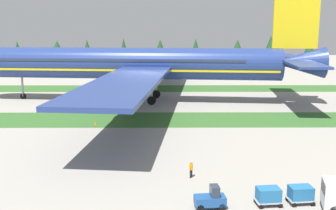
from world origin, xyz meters
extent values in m
cube|color=#336028|center=(0.00, 44.72, 0.00)|extent=(320.00, 11.02, 0.01)
cube|color=#336028|center=(0.00, 78.77, 0.00)|extent=(320.00, 11.02, 0.01)
cylinder|color=navy|center=(-12.33, 61.74, 7.79)|extent=(60.64, 12.47, 6.36)
cone|color=navy|center=(20.59, 58.38, 8.27)|extent=(10.86, 7.06, 6.04)
cube|color=yellow|center=(-12.33, 61.74, 6.68)|extent=(59.19, 12.45, 0.36)
cube|color=#283342|center=(-15.99, 62.12, 8.59)|extent=(53.33, 11.78, 0.44)
cube|color=navy|center=(-11.06, 38.09, 7.16)|extent=(13.63, 41.21, 0.57)
cylinder|color=#A3A3A8|center=(-11.87, 44.27, 5.06)|extent=(6.21, 4.08, 3.50)
cube|color=navy|center=(-6.29, 84.66, 7.16)|extent=(13.63, 41.21, 0.57)
cylinder|color=#A3A3A8|center=(-8.34, 78.77, 5.06)|extent=(6.21, 4.08, 3.50)
cube|color=navy|center=(18.92, 49.24, 8.75)|extent=(6.82, 15.18, 0.40)
cube|color=navy|center=(20.80, 67.67, 8.75)|extent=(6.82, 15.18, 0.40)
cube|color=yellow|center=(19.86, 58.45, 16.38)|extent=(8.63, 1.56, 10.82)
cylinder|color=#A3A3A8|center=(-35.74, 64.14, 3.72)|extent=(0.44, 0.44, 6.24)
cylinder|color=black|center=(-35.74, 64.14, 0.60)|extent=(1.24, 0.54, 1.20)
cylinder|color=#A3A3A8|center=(-8.07, 57.47, 3.85)|extent=(0.44, 0.44, 5.99)
cylinder|color=black|center=(-8.07, 57.47, 0.85)|extent=(1.75, 0.76, 1.70)
cylinder|color=#A3A3A8|center=(-7.29, 65.07, 3.85)|extent=(0.44, 0.44, 5.99)
cylinder|color=black|center=(-7.29, 65.07, 0.85)|extent=(1.75, 0.76, 1.70)
cube|color=#1E4C8E|center=(-1.52, 11.88, 0.69)|extent=(2.73, 1.58, 0.77)
cube|color=#283342|center=(-1.13, 11.92, 1.52)|extent=(0.82, 1.16, 0.90)
cylinder|color=black|center=(-2.36, 11.23, 0.30)|extent=(0.62, 0.26, 0.60)
cylinder|color=black|center=(-2.48, 12.32, 0.30)|extent=(0.62, 0.26, 0.60)
cylinder|color=black|center=(-0.55, 11.43, 0.30)|extent=(0.62, 0.26, 0.60)
cylinder|color=black|center=(-0.68, 12.53, 0.30)|extent=(0.62, 0.26, 0.60)
cube|color=#A3A3A8|center=(3.55, 12.44, 0.40)|extent=(2.35, 1.73, 0.10)
cube|color=#23669E|center=(3.55, 12.44, 1.00)|extent=(2.07, 1.53, 1.10)
cylinder|color=black|center=(2.79, 11.66, 0.20)|extent=(0.41, 0.16, 0.40)
cylinder|color=black|center=(2.64, 13.03, 0.20)|extent=(0.41, 0.16, 0.40)
cylinder|color=black|center=(4.46, 11.85, 0.20)|extent=(0.41, 0.16, 0.40)
cylinder|color=black|center=(4.30, 13.22, 0.20)|extent=(0.41, 0.16, 0.40)
cube|color=#A3A3A8|center=(6.43, 12.76, 0.40)|extent=(2.35, 1.73, 0.10)
cube|color=#23669E|center=(6.43, 12.76, 1.00)|extent=(2.07, 1.53, 1.10)
cylinder|color=black|center=(5.68, 11.98, 0.20)|extent=(0.41, 0.16, 0.40)
cylinder|color=black|center=(5.52, 13.35, 0.20)|extent=(0.41, 0.16, 0.40)
cylinder|color=black|center=(7.34, 12.17, 0.20)|extent=(0.41, 0.16, 0.40)
cylinder|color=black|center=(7.19, 13.54, 0.20)|extent=(0.41, 0.16, 0.40)
cube|color=#283342|center=(7.82, 11.41, 2.02)|extent=(0.54, 2.04, 0.97)
cylinder|color=black|center=(8.86, 12.19, 0.48)|extent=(1.00, 0.51, 0.96)
cylinder|color=black|center=(-2.64, 18.90, 0.42)|extent=(0.18, 0.18, 0.85)
cylinder|color=black|center=(-2.74, 18.70, 0.42)|extent=(0.18, 0.18, 0.85)
cylinder|color=orange|center=(-2.69, 18.80, 1.16)|extent=(0.36, 0.36, 0.62)
sphere|color=tan|center=(-2.69, 18.80, 1.62)|extent=(0.24, 0.24, 0.24)
cylinder|color=orange|center=(-2.58, 19.00, 1.13)|extent=(0.10, 0.10, 0.58)
cylinder|color=orange|center=(-2.80, 18.60, 1.13)|extent=(0.10, 0.10, 0.58)
cone|color=orange|center=(-16.30, 41.18, 0.28)|extent=(0.44, 0.44, 0.56)
cylinder|color=#4C3823|center=(-59.07, 125.56, 1.49)|extent=(0.70, 0.70, 2.98)
cone|color=#1E4223|center=(-59.07, 125.56, 6.57)|extent=(3.88, 3.88, 7.18)
cylinder|color=#4C3823|center=(-44.11, 123.45, 1.99)|extent=(0.70, 0.70, 3.99)
cone|color=#1E4223|center=(-44.11, 123.45, 7.25)|extent=(6.07, 6.07, 6.52)
cylinder|color=#4C3823|center=(-32.80, 120.39, 1.97)|extent=(0.70, 0.70, 3.95)
cone|color=#1E4223|center=(-32.80, 120.39, 7.38)|extent=(4.21, 4.21, 6.87)
cylinder|color=#4C3823|center=(-20.13, 121.51, 1.44)|extent=(0.70, 0.70, 2.88)
cone|color=#1E4223|center=(-20.13, 121.51, 7.10)|extent=(4.08, 4.08, 8.43)
cylinder|color=#4C3823|center=(-7.26, 120.73, 1.75)|extent=(0.70, 0.70, 3.49)
cone|color=#1E4223|center=(-7.26, 120.73, 7.22)|extent=(5.62, 5.62, 7.46)
cylinder|color=#4C3823|center=(5.19, 120.60, 1.74)|extent=(0.70, 0.70, 3.48)
cone|color=#1E4223|center=(5.19, 120.60, 7.35)|extent=(4.37, 4.37, 7.75)
cylinder|color=#4C3823|center=(20.55, 124.23, 1.98)|extent=(0.70, 0.70, 3.96)
cone|color=#1E4223|center=(20.55, 124.23, 7.40)|extent=(5.58, 5.58, 6.87)
cylinder|color=#4C3823|center=(31.48, 120.63, 1.81)|extent=(0.70, 0.70, 3.62)
cone|color=#1E4223|center=(31.48, 120.63, 7.96)|extent=(5.86, 5.86, 8.68)
cylinder|color=#4C3823|center=(45.99, 122.76, 1.28)|extent=(0.70, 0.70, 2.57)
cone|color=#1E4223|center=(45.99, 122.76, 6.77)|extent=(6.01, 6.01, 8.40)
camera|label=1|loc=(-5.23, -19.30, 15.02)|focal=42.34mm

